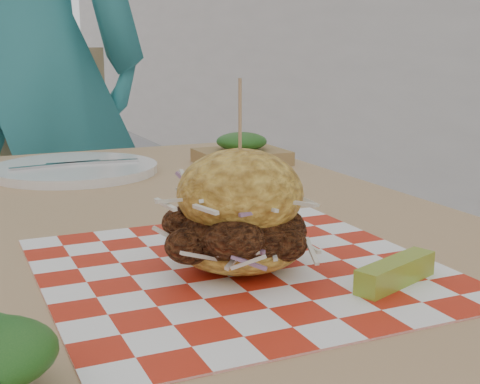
{
  "coord_description": "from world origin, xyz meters",
  "views": [
    {
      "loc": [
        0.06,
        -0.84,
        0.96
      ],
      "look_at": [
        0.31,
        -0.29,
        0.82
      ],
      "focal_mm": 50.0,
      "sensor_mm": 36.0,
      "label": 1
    }
  ],
  "objects_px": {
    "patio_table": "(138,292)",
    "sandwich": "(240,217)",
    "patio_chair": "(28,215)",
    "diner": "(13,55)"
  },
  "relations": [
    {
      "from": "sandwich",
      "to": "patio_table",
      "type": "bearing_deg",
      "value": 105.29
    },
    {
      "from": "patio_chair",
      "to": "sandwich",
      "type": "bearing_deg",
      "value": -97.56
    },
    {
      "from": "diner",
      "to": "patio_chair",
      "type": "height_order",
      "value": "diner"
    },
    {
      "from": "patio_table",
      "to": "patio_chair",
      "type": "relative_size",
      "value": 1.26
    },
    {
      "from": "diner",
      "to": "patio_chair",
      "type": "bearing_deg",
      "value": 109.42
    },
    {
      "from": "patio_chair",
      "to": "sandwich",
      "type": "distance_m",
      "value": 1.13
    },
    {
      "from": "patio_table",
      "to": "patio_chair",
      "type": "xyz_separation_m",
      "value": [
        -0.02,
        0.92,
        -0.12
      ]
    },
    {
      "from": "patio_table",
      "to": "sandwich",
      "type": "height_order",
      "value": "sandwich"
    },
    {
      "from": "patio_chair",
      "to": "sandwich",
      "type": "height_order",
      "value": "patio_chair"
    },
    {
      "from": "patio_table",
      "to": "sandwich",
      "type": "distance_m",
      "value": 0.23
    }
  ]
}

